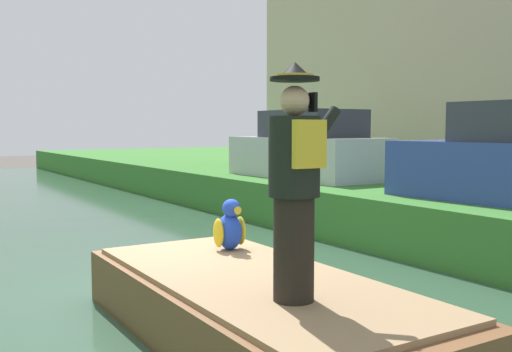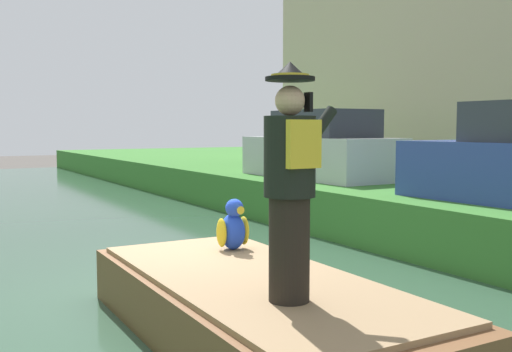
% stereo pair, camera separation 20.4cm
% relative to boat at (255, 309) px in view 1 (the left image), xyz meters
% --- Properties ---
extents(ground_plane, '(80.00, 80.00, 0.00)m').
position_rel_boat_xyz_m(ground_plane, '(0.00, 1.89, -0.40)').
color(ground_plane, '#4C4742').
extents(canal_water, '(7.08, 48.00, 0.10)m').
position_rel_boat_xyz_m(canal_water, '(0.00, 1.89, -0.35)').
color(canal_water, '#33513D').
rests_on(canal_water, ground).
extents(boat, '(1.85, 4.22, 0.61)m').
position_rel_boat_xyz_m(boat, '(0.00, 0.00, 0.00)').
color(boat, brown).
rests_on(boat, canal_water).
extents(person_pirate, '(0.61, 0.42, 1.85)m').
position_rel_boat_xyz_m(person_pirate, '(-0.14, -0.81, 1.23)').
color(person_pirate, black).
rests_on(person_pirate, boat).
extents(parrot_plush, '(0.36, 0.35, 0.57)m').
position_rel_boat_xyz_m(parrot_plush, '(0.39, 1.14, 0.55)').
color(parrot_plush, blue).
rests_on(parrot_plush, boat).
extents(parked_car_silver, '(1.73, 4.01, 1.50)m').
position_rel_boat_xyz_m(parked_car_silver, '(5.22, 6.07, 1.18)').
color(parked_car_silver, '#B7B7BC').
rests_on(parked_car_silver, grass_bank_far).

